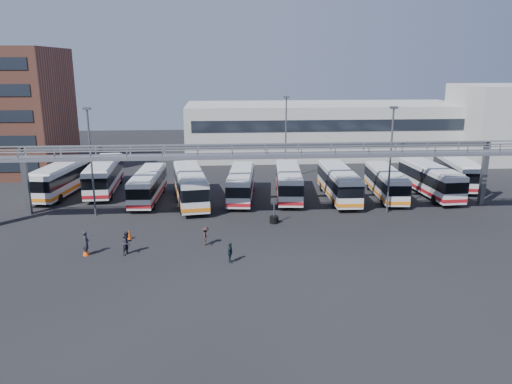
{
  "coord_description": "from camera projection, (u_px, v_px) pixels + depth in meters",
  "views": [
    {
      "loc": [
        -4.08,
        -38.36,
        14.17
      ],
      "look_at": [
        -0.83,
        6.0,
        2.55
      ],
      "focal_mm": 35.0,
      "sensor_mm": 36.0,
      "label": 1
    }
  ],
  "objects": [
    {
      "name": "pedestrian_b",
      "position": [
        127.0,
        243.0,
        37.71
      ],
      "size": [
        1.05,
        1.11,
        1.82
      ],
      "primitive_type": "imported",
      "rotation": [
        0.0,
        0.0,
        1.02
      ],
      "color": "#221F2B",
      "rests_on": "ground"
    },
    {
      "name": "bus_7",
      "position": [
        386.0,
        182.0,
        53.42
      ],
      "size": [
        3.11,
        10.43,
        3.12
      ],
      "rotation": [
        0.0,
        0.0,
        -0.07
      ],
      "color": "silver",
      "rests_on": "ground"
    },
    {
      "name": "pedestrian_c",
      "position": [
        206.0,
        236.0,
        39.62
      ],
      "size": [
        0.58,
        0.99,
        1.53
      ],
      "primitive_type": "imported",
      "rotation": [
        0.0,
        0.0,
        1.56
      ],
      "color": "#2D1F1E",
      "rests_on": "ground"
    },
    {
      "name": "pedestrian_a",
      "position": [
        86.0,
        243.0,
        37.55
      ],
      "size": [
        0.58,
        0.77,
        1.92
      ],
      "primitive_type": "imported",
      "rotation": [
        0.0,
        0.0,
        1.75
      ],
      "color": "#21232A",
      "rests_on": "ground"
    },
    {
      "name": "bus_4",
      "position": [
        241.0,
        183.0,
        52.76
      ],
      "size": [
        3.51,
        10.64,
        3.17
      ],
      "rotation": [
        0.0,
        0.0,
        -0.11
      ],
      "color": "silver",
      "rests_on": "ground"
    },
    {
      "name": "gantry",
      "position": [
        265.0,
        161.0,
        45.16
      ],
      "size": [
        51.4,
        5.15,
        7.1
      ],
      "color": "gray",
      "rests_on": "ground"
    },
    {
      "name": "bus_3",
      "position": [
        190.0,
        185.0,
        51.21
      ],
      "size": [
        4.31,
        11.81,
        3.51
      ],
      "rotation": [
        0.0,
        0.0,
        0.14
      ],
      "color": "silver",
      "rests_on": "ground"
    },
    {
      "name": "light_pole_back",
      "position": [
        286.0,
        133.0,
        60.95
      ],
      "size": [
        0.7,
        0.35,
        10.21
      ],
      "color": "#4C4F54",
      "rests_on": "ground"
    },
    {
      "name": "ground",
      "position": [
        271.0,
        240.0,
        40.88
      ],
      "size": [
        140.0,
        140.0,
        0.0
      ],
      "primitive_type": "plane",
      "color": "black",
      "rests_on": "ground"
    },
    {
      "name": "warehouse",
      "position": [
        323.0,
        130.0,
        77.39
      ],
      "size": [
        42.0,
        14.0,
        8.0
      ],
      "primitive_type": "cube",
      "color": "#9E9E99",
      "rests_on": "ground"
    },
    {
      "name": "bus_1",
      "position": [
        104.0,
        175.0,
        55.76
      ],
      "size": [
        3.23,
        11.65,
        3.5
      ],
      "rotation": [
        0.0,
        0.0,
        0.05
      ],
      "color": "silver",
      "rests_on": "ground"
    },
    {
      "name": "bus_0",
      "position": [
        63.0,
        177.0,
        54.59
      ],
      "size": [
        4.25,
        11.64,
        3.46
      ],
      "rotation": [
        0.0,
        0.0,
        -0.14
      ],
      "color": "silver",
      "rests_on": "ground"
    },
    {
      "name": "bus_6",
      "position": [
        339.0,
        182.0,
        52.74
      ],
      "size": [
        2.71,
        11.06,
        3.35
      ],
      "rotation": [
        0.0,
        0.0,
        -0.01
      ],
      "color": "silver",
      "rests_on": "ground"
    },
    {
      "name": "bus_2",
      "position": [
        148.0,
        185.0,
        52.18
      ],
      "size": [
        2.87,
        10.43,
        3.14
      ],
      "rotation": [
        0.0,
        0.0,
        -0.05
      ],
      "color": "silver",
      "rests_on": "ground"
    },
    {
      "name": "tire_stack",
      "position": [
        274.0,
        219.0,
        45.17
      ],
      "size": [
        0.81,
        0.81,
        2.31
      ],
      "color": "black",
      "rests_on": "ground"
    },
    {
      "name": "light_pole_mid",
      "position": [
        391.0,
        154.0,
        47.04
      ],
      "size": [
        0.7,
        0.35,
        10.21
      ],
      "color": "#4C4F54",
      "rests_on": "ground"
    },
    {
      "name": "cone_right",
      "position": [
        129.0,
        235.0,
        41.08
      ],
      "size": [
        0.5,
        0.5,
        0.77
      ],
      "primitive_type": "cone",
      "rotation": [
        0.0,
        0.0,
        0.03
      ],
      "color": "#E44A0C",
      "rests_on": "ground"
    },
    {
      "name": "building_right",
      "position": [
        507.0,
        123.0,
        73.05
      ],
      "size": [
        14.0,
        12.0,
        11.0
      ],
      "primitive_type": "cube",
      "color": "#B2B2AD",
      "rests_on": "ground"
    },
    {
      "name": "light_pole_left",
      "position": [
        91.0,
        156.0,
        46.02
      ],
      "size": [
        0.7,
        0.35,
        10.21
      ],
      "color": "#4C4F54",
      "rests_on": "ground"
    },
    {
      "name": "bus_5",
      "position": [
        289.0,
        181.0,
        53.31
      ],
      "size": [
        3.45,
        10.91,
        3.26
      ],
      "rotation": [
        0.0,
        0.0,
        -0.09
      ],
      "color": "silver",
      "rests_on": "ground"
    },
    {
      "name": "cone_left",
      "position": [
        86.0,
        250.0,
        37.63
      ],
      "size": [
        0.59,
        0.59,
        0.78
      ],
      "primitive_type": "cone",
      "rotation": [
        0.0,
        0.0,
        0.24
      ],
      "color": "#E44A0C",
      "rests_on": "ground"
    },
    {
      "name": "bus_8",
      "position": [
        430.0,
        179.0,
        54.25
      ],
      "size": [
        3.2,
        11.23,
        3.37
      ],
      "rotation": [
        0.0,
        0.0,
        0.06
      ],
      "color": "silver",
      "rests_on": "ground"
    },
    {
      "name": "pedestrian_d",
      "position": [
        230.0,
        253.0,
        36.18
      ],
      "size": [
        0.65,
        0.97,
        1.54
      ],
      "primitive_type": "imported",
      "rotation": [
        0.0,
        0.0,
        1.24
      ],
      "color": "#1B2931",
      "rests_on": "ground"
    },
    {
      "name": "bus_9",
      "position": [
        457.0,
        171.0,
        58.4
      ],
      "size": [
        3.92,
        11.09,
        3.3
      ],
      "rotation": [
        0.0,
        0.0,
        -0.13
      ],
      "color": "silver",
      "rests_on": "ground"
    }
  ]
}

